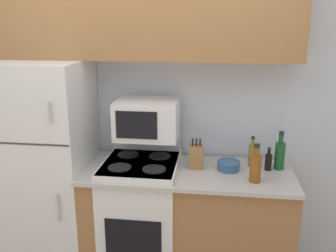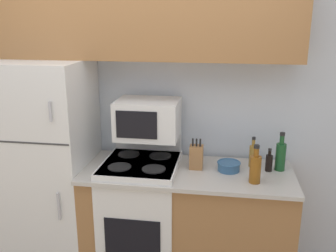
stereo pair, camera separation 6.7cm
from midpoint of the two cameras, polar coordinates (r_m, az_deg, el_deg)
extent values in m
cube|color=silver|center=(3.18, -3.02, 2.40)|extent=(8.00, 0.05, 2.55)
cube|color=#9E6B3D|center=(3.11, 2.27, -14.59)|extent=(1.60, 0.63, 0.88)
cube|color=#BCB7AD|center=(2.89, 2.33, -7.02)|extent=(1.60, 0.67, 0.03)
cube|color=white|center=(3.22, -18.32, -5.96)|extent=(0.67, 0.65, 1.72)
cube|color=#383838|center=(2.86, -21.58, -2.52)|extent=(0.65, 0.01, 0.01)
cylinder|color=#B7B7BC|center=(2.68, -18.25, 1.98)|extent=(0.02, 0.02, 0.14)
cylinder|color=#B7B7BC|center=(2.93, -16.98, -11.86)|extent=(0.02, 0.02, 0.22)
cube|color=#9E6B3D|center=(2.90, -3.97, 16.59)|extent=(2.28, 0.33, 0.66)
cube|color=white|center=(3.13, -4.66, -13.64)|extent=(0.58, 0.63, 0.96)
cube|color=black|center=(2.88, -6.02, -17.06)|extent=(0.42, 0.01, 0.34)
cube|color=#2D2D2D|center=(2.92, -4.88, -5.59)|extent=(0.56, 0.60, 0.01)
cube|color=white|center=(3.17, -3.77, -2.16)|extent=(0.56, 0.06, 0.16)
cylinder|color=black|center=(2.83, -8.08, -6.27)|extent=(0.17, 0.17, 0.01)
cylinder|color=black|center=(2.77, -2.83, -6.60)|extent=(0.17, 0.17, 0.01)
cylinder|color=black|center=(3.07, -6.72, -4.33)|extent=(0.17, 0.17, 0.01)
cylinder|color=black|center=(3.02, -1.90, -4.59)|extent=(0.17, 0.17, 0.01)
cube|color=white|center=(2.93, -3.80, 1.09)|extent=(0.48, 0.37, 0.30)
cube|color=black|center=(2.76, -5.53, 0.12)|extent=(0.31, 0.01, 0.21)
cube|color=#9E6B3D|center=(2.89, 3.65, -4.72)|extent=(0.10, 0.09, 0.18)
cylinder|color=black|center=(2.84, 3.11, -2.47)|extent=(0.01, 0.01, 0.06)
cylinder|color=black|center=(2.84, 3.68, -2.49)|extent=(0.01, 0.01, 0.06)
cylinder|color=black|center=(2.84, 4.25, -2.51)|extent=(0.01, 0.01, 0.06)
cylinder|color=#335B84|center=(2.90, 8.55, -6.05)|extent=(0.17, 0.17, 0.06)
torus|color=#335B84|center=(2.89, 8.58, -5.45)|extent=(0.18, 0.18, 0.01)
cylinder|color=black|center=(2.95, 14.41, -5.37)|extent=(0.05, 0.05, 0.13)
cylinder|color=black|center=(2.92, 14.52, -3.86)|extent=(0.02, 0.02, 0.04)
cylinder|color=black|center=(2.91, 14.56, -3.36)|extent=(0.03, 0.03, 0.01)
cylinder|color=brown|center=(2.72, 12.50, -6.38)|extent=(0.08, 0.08, 0.20)
cylinder|color=brown|center=(2.67, 12.67, -3.82)|extent=(0.04, 0.04, 0.06)
cylinder|color=black|center=(2.66, 12.72, -2.97)|extent=(0.04, 0.04, 0.02)
cylinder|color=olive|center=(3.00, 12.04, -4.42)|extent=(0.06, 0.06, 0.17)
cylinder|color=olive|center=(2.97, 12.17, -2.42)|extent=(0.03, 0.03, 0.05)
cylinder|color=black|center=(2.95, 12.21, -1.76)|extent=(0.03, 0.03, 0.02)
cylinder|color=#194C23|center=(2.98, 16.03, -4.42)|extent=(0.08, 0.08, 0.21)
cylinder|color=#194C23|center=(2.94, 16.23, -1.90)|extent=(0.03, 0.03, 0.07)
cylinder|color=black|center=(2.92, 16.30, -1.06)|extent=(0.04, 0.04, 0.02)
camera|label=1|loc=(0.03, -90.69, -0.20)|focal=40.00mm
camera|label=2|loc=(0.03, 89.31, 0.20)|focal=40.00mm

